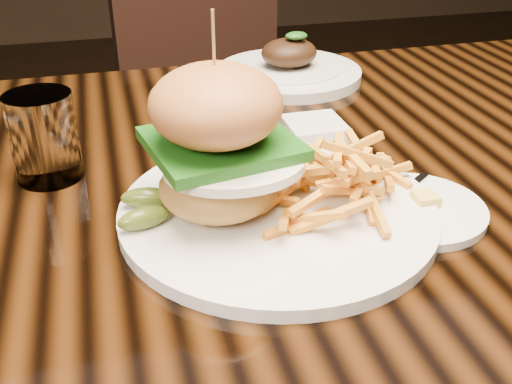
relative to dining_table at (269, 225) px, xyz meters
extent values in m
cube|color=black|center=(0.00, 0.00, 0.06)|extent=(1.60, 0.90, 0.04)
cylinder|color=silver|center=(-0.02, -0.10, 0.08)|extent=(0.34, 0.34, 0.01)
ellipsoid|color=olive|center=(-0.08, -0.09, 0.12)|extent=(0.13, 0.13, 0.06)
ellipsoid|color=silver|center=(-0.07, -0.11, 0.15)|extent=(0.14, 0.11, 0.01)
ellipsoid|color=orange|center=(-0.04, -0.13, 0.16)|extent=(0.03, 0.03, 0.01)
cube|color=#215C17|center=(-0.08, -0.09, 0.16)|extent=(0.17, 0.16, 0.01)
ellipsoid|color=#9B572A|center=(-0.08, -0.09, 0.21)|extent=(0.13, 0.13, 0.08)
cylinder|color=#A3774C|center=(-0.08, -0.09, 0.25)|extent=(0.00, 0.00, 0.10)
ellipsoid|color=#324412|center=(-0.16, -0.11, 0.10)|extent=(0.06, 0.04, 0.02)
ellipsoid|color=#324412|center=(-0.16, -0.07, 0.10)|extent=(0.06, 0.03, 0.02)
cylinder|color=silver|center=(0.13, -0.13, 0.08)|extent=(0.15, 0.15, 0.01)
cube|color=gold|center=(0.14, -0.13, 0.09)|extent=(0.03, 0.03, 0.01)
cube|color=silver|center=(0.12, -0.11, 0.09)|extent=(0.11, 0.09, 0.00)
cube|color=silver|center=(0.08, 0.06, 0.09)|extent=(0.10, 0.10, 0.04)
cylinder|color=white|center=(-0.26, 0.06, 0.13)|extent=(0.08, 0.08, 0.11)
cylinder|color=silver|center=(0.13, 0.33, 0.09)|extent=(0.25, 0.25, 0.02)
cylinder|color=silver|center=(0.13, 0.33, 0.09)|extent=(0.18, 0.18, 0.02)
ellipsoid|color=black|center=(0.13, 0.33, 0.12)|extent=(0.10, 0.08, 0.05)
ellipsoid|color=#215C17|center=(0.14, 0.32, 0.15)|extent=(0.04, 0.03, 0.01)
cube|color=black|center=(0.11, 0.80, -0.22)|extent=(0.52, 0.52, 0.06)
cube|color=black|center=(0.08, 1.01, 0.03)|extent=(0.46, 0.12, 0.50)
cylinder|color=black|center=(-0.05, 0.58, -0.45)|extent=(0.04, 0.04, 0.45)
cylinder|color=black|center=(0.33, 0.64, -0.45)|extent=(0.04, 0.04, 0.45)
cylinder|color=black|center=(-0.10, 0.96, -0.45)|extent=(0.04, 0.04, 0.45)
cylinder|color=black|center=(0.27, 1.02, -0.45)|extent=(0.04, 0.04, 0.45)
camera|label=1|loc=(-0.18, -0.63, 0.42)|focal=42.00mm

